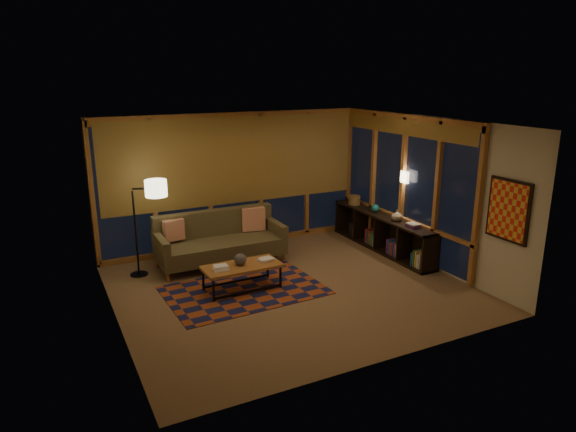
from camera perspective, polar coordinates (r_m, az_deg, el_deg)
name	(u,v)px	position (r m, az deg, el deg)	size (l,w,h in m)	color
floor	(291,288)	(8.56, 0.29, -8.00)	(5.50, 5.00, 0.01)	#9A7A56
ceiling	(291,123)	(7.88, 0.32, 10.29)	(5.50, 5.00, 0.01)	beige
walls	(291,209)	(8.12, 0.31, 0.76)	(5.51, 5.01, 2.70)	beige
window_wall_back	(235,181)	(10.28, -5.86, 3.88)	(5.30, 0.16, 2.60)	#A35E27
window_wall_right	(401,186)	(10.04, 12.49, 3.31)	(0.16, 3.70, 2.60)	#A35E27
wall_art	(508,210)	(8.35, 23.26, 0.58)	(0.06, 0.74, 0.94)	red
wall_sconce	(405,177)	(9.85, 12.84, 4.24)	(0.12, 0.18, 0.22)	beige
sofa	(221,240)	(9.50, -7.49, -2.65)	(2.30, 0.93, 0.94)	brown
pillow_left	(174,233)	(9.43, -12.56, -1.86)	(0.37, 0.12, 0.37)	red
pillow_right	(253,220)	(9.91, -3.90, -0.42)	(0.45, 0.15, 0.45)	red
area_rug	(244,290)	(8.50, -4.88, -8.21)	(2.50, 1.67, 0.01)	#99421C
coffee_table	(242,277)	(8.47, -5.13, -6.80)	(1.27, 0.58, 0.42)	#A35E27
book_stack_a	(221,267)	(8.23, -7.48, -5.69)	(0.26, 0.20, 0.08)	white
book_stack_b	(265,259)	(8.56, -2.52, -4.82)	(0.22, 0.17, 0.04)	white
ceramic_pot	(240,259)	(8.37, -5.33, -4.80)	(0.20, 0.20, 0.20)	black
floor_lamp	(135,229)	(9.19, -16.60, -1.36)	(0.57, 0.37, 1.70)	black
bookshelf	(382,233)	(10.39, 10.40, -1.82)	(0.40, 2.87, 0.72)	black
basket	(354,200)	(11.02, 7.39, 1.78)	(0.26, 0.26, 0.19)	#947047
teal_bowl	(375,208)	(10.47, 9.65, 0.86)	(0.16, 0.16, 0.16)	#177273
vase	(397,215)	(9.93, 12.02, 0.07)	(0.20, 0.20, 0.21)	tan
shelf_book_stack	(413,225)	(9.61, 13.72, -1.00)	(0.18, 0.26, 0.08)	white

